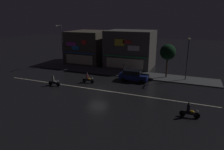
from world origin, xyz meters
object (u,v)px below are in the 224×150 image
object	(u,v)px
streetlamp_west	(61,42)
motorcycle_opposite_lane	(54,81)
parked_car_near_kerb	(133,75)
motorcycle_lead	(189,111)
streetlamp_mid	(188,55)
pedestrian_on_sidewalk	(124,69)
motorcycle_following	(88,79)
traffic_cone	(130,78)

from	to	relation	value
streetlamp_west	motorcycle_opposite_lane	size ratio (longest dim) A/B	4.09
parked_car_near_kerb	streetlamp_west	bearing A→B (deg)	-13.99
parked_car_near_kerb	motorcycle_lead	distance (m)	12.37
streetlamp_mid	motorcycle_opposite_lane	xyz separation A→B (m)	(-16.93, -9.41, -3.35)
streetlamp_west	pedestrian_on_sidewalk	xyz separation A→B (m)	(13.03, -1.12, -3.69)
motorcycle_following	motorcycle_opposite_lane	bearing A→B (deg)	-138.76
parked_car_near_kerb	traffic_cone	distance (m)	0.98
streetlamp_mid	traffic_cone	size ratio (longest dim) A/B	11.70
streetlamp_west	traffic_cone	world-z (taller)	streetlamp_west
pedestrian_on_sidewalk	traffic_cone	size ratio (longest dim) A/B	3.38
traffic_cone	motorcycle_opposite_lane	bearing A→B (deg)	-142.87
streetlamp_west	streetlamp_mid	bearing A→B (deg)	-2.12
parked_car_near_kerb	pedestrian_on_sidewalk	bearing A→B (deg)	-48.63
streetlamp_west	parked_car_near_kerb	distance (m)	16.35
motorcycle_lead	traffic_cone	size ratio (longest dim) A/B	3.45
streetlamp_mid	parked_car_near_kerb	world-z (taller)	streetlamp_mid
pedestrian_on_sidewalk	motorcycle_following	bearing A→B (deg)	-2.02
pedestrian_on_sidewalk	motorcycle_following	world-z (taller)	pedestrian_on_sidewalk
parked_car_near_kerb	motorcycle_following	size ratio (longest dim) A/B	2.26
motorcycle_lead	motorcycle_opposite_lane	distance (m)	18.19
motorcycle_following	traffic_cone	world-z (taller)	motorcycle_following
streetlamp_mid	parked_car_near_kerb	xyz separation A→B (m)	(-7.25, -3.01, -3.11)
parked_car_near_kerb	motorcycle_lead	xyz separation A→B (m)	(8.29, -9.17, -0.24)
streetlamp_west	motorcycle_lead	world-z (taller)	streetlamp_west
motorcycle_following	motorcycle_opposite_lane	xyz separation A→B (m)	(-3.78, -2.98, 0.00)
pedestrian_on_sidewalk	motorcycle_lead	bearing A→B (deg)	69.64
motorcycle_lead	motorcycle_opposite_lane	world-z (taller)	same
traffic_cone	motorcycle_following	bearing A→B (deg)	-143.67
motorcycle_opposite_lane	traffic_cone	size ratio (longest dim) A/B	3.45
streetlamp_mid	traffic_cone	world-z (taller)	streetlamp_mid
streetlamp_mid	parked_car_near_kerb	bearing A→B (deg)	-157.46
parked_car_near_kerb	motorcycle_following	world-z (taller)	parked_car_near_kerb
streetlamp_mid	pedestrian_on_sidewalk	distance (m)	10.10
streetlamp_west	streetlamp_mid	distance (m)	22.70
streetlamp_west	motorcycle_following	size ratio (longest dim) A/B	4.09
streetlamp_mid	pedestrian_on_sidewalk	bearing A→B (deg)	-178.32
motorcycle_lead	motorcycle_opposite_lane	size ratio (longest dim) A/B	1.00
streetlamp_mid	pedestrian_on_sidewalk	xyz separation A→B (m)	(-9.64, -0.28, -2.99)
motorcycle_lead	motorcycle_opposite_lane	bearing A→B (deg)	-8.41
streetlamp_mid	pedestrian_on_sidewalk	world-z (taller)	streetlamp_mid
motorcycle_lead	motorcycle_following	world-z (taller)	same
streetlamp_mid	motorcycle_opposite_lane	bearing A→B (deg)	-150.94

